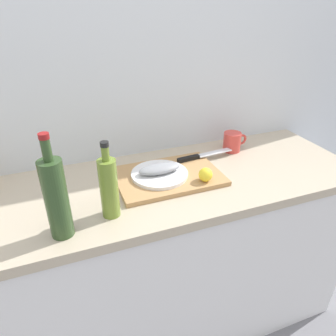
# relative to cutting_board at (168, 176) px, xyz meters

# --- Properties ---
(ground_plane) EXTENTS (12.00, 12.00, 0.00)m
(ground_plane) POSITION_rel_cutting_board_xyz_m (-0.14, -0.02, -0.91)
(ground_plane) COLOR slate
(back_wall) EXTENTS (3.20, 0.05, 2.50)m
(back_wall) POSITION_rel_cutting_board_xyz_m (-0.14, 0.31, 0.34)
(back_wall) COLOR silver
(back_wall) RESTS_ON ground_plane
(kitchen_counter) EXTENTS (2.00, 0.60, 0.90)m
(kitchen_counter) POSITION_rel_cutting_board_xyz_m (-0.14, -0.02, -0.46)
(kitchen_counter) COLOR white
(kitchen_counter) RESTS_ON ground_plane
(cutting_board) EXTENTS (0.45, 0.31, 0.02)m
(cutting_board) POSITION_rel_cutting_board_xyz_m (0.00, 0.00, 0.00)
(cutting_board) COLOR tan
(cutting_board) RESTS_ON kitchen_counter
(white_plate) EXTENTS (0.24, 0.24, 0.01)m
(white_plate) POSITION_rel_cutting_board_xyz_m (-0.04, 0.00, 0.02)
(white_plate) COLOR white
(white_plate) RESTS_ON cutting_board
(fish_fillet) EXTENTS (0.18, 0.08, 0.04)m
(fish_fillet) POSITION_rel_cutting_board_xyz_m (-0.04, 0.00, 0.04)
(fish_fillet) COLOR gray
(fish_fillet) RESTS_ON white_plate
(chef_knife) EXTENTS (0.29, 0.05, 0.02)m
(chef_knife) POSITION_rel_cutting_board_xyz_m (0.19, 0.09, 0.02)
(chef_knife) COLOR silver
(chef_knife) RESTS_ON cutting_board
(lemon_0) EXTENTS (0.06, 0.06, 0.06)m
(lemon_0) POSITION_rel_cutting_board_xyz_m (0.12, -0.11, 0.04)
(lemon_0) COLOR yellow
(lemon_0) RESTS_ON cutting_board
(olive_oil_bottle) EXTENTS (0.06, 0.06, 0.29)m
(olive_oil_bottle) POSITION_rel_cutting_board_xyz_m (-0.28, -0.17, 0.11)
(olive_oil_bottle) COLOR olive
(olive_oil_bottle) RESTS_ON kitchen_counter
(wine_bottle) EXTENTS (0.07, 0.07, 0.36)m
(wine_bottle) POSITION_rel_cutting_board_xyz_m (-0.45, -0.22, 0.13)
(wine_bottle) COLOR #2D4723
(wine_bottle) RESTS_ON kitchen_counter
(coffee_mug_0) EXTENTS (0.13, 0.09, 0.10)m
(coffee_mug_0) POSITION_rel_cutting_board_xyz_m (0.40, 0.14, 0.04)
(coffee_mug_0) COLOR #CC3F38
(coffee_mug_0) RESTS_ON kitchen_counter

